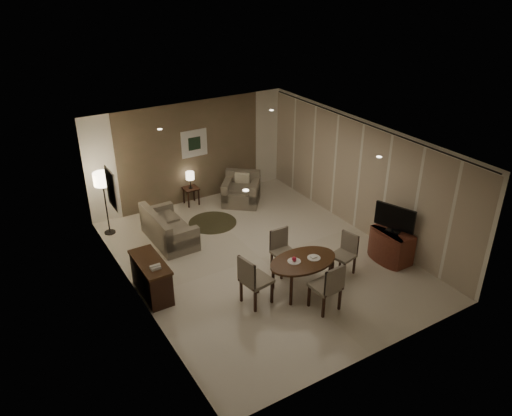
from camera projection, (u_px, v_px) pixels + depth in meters
room_shell at (251, 196)px, 10.67m from camera, size 5.50×7.00×2.70m
taupe_accent at (191, 153)px, 13.02m from camera, size 3.96×0.03×2.70m
curtain_wall at (359, 178)px, 11.62m from camera, size 0.08×6.70×2.58m
curtain_rod at (364, 123)px, 11.02m from camera, size 0.03×6.80×0.03m
art_back_frame at (194, 143)px, 12.94m from camera, size 0.72×0.03×0.72m
art_back_canvas at (194, 144)px, 12.92m from camera, size 0.34×0.01×0.34m
art_left_frame at (111, 189)px, 9.79m from camera, size 0.03×0.60×0.80m
art_left_canvas at (112, 189)px, 9.80m from camera, size 0.01×0.46×0.64m
downlight_nl at (246, 190)px, 7.74m from camera, size 0.10×0.10×0.01m
downlight_nr at (379, 157)px, 9.03m from camera, size 0.10×0.10×0.01m
downlight_fl at (160, 129)px, 10.49m from camera, size 0.10×0.10×0.01m
downlight_fr at (271, 110)px, 11.78m from camera, size 0.10×0.10×0.01m
console_desk at (152, 278)px, 9.65m from camera, size 0.48×1.20×0.75m
telephone at (155, 267)px, 9.23m from camera, size 0.20×0.14×0.09m
tv_cabinet at (391, 245)px, 10.78m from camera, size 0.48×0.90×0.70m
flat_tv at (395, 218)px, 10.47m from camera, size 0.36×0.85×0.60m
dining_table at (302, 274)px, 9.82m from camera, size 1.42×0.89×0.67m
chair_near at (325, 286)px, 9.20m from camera, size 0.52×0.52×1.01m
chair_far at (284, 253)px, 10.29m from camera, size 0.45×0.45×0.93m
chair_left at (257, 279)px, 9.35m from camera, size 0.58×0.58×1.04m
chair_right at (343, 255)px, 10.25m from camera, size 0.51×0.51×0.88m
plate_a at (294, 261)px, 9.62m from camera, size 0.26×0.26×0.02m
plate_b at (314, 258)px, 9.73m from camera, size 0.26×0.26×0.02m
fruit_apple at (294, 259)px, 9.60m from camera, size 0.09×0.09×0.09m
napkin at (314, 257)px, 9.72m from camera, size 0.12×0.08×0.03m
round_rug at (213, 222)px, 12.43m from camera, size 1.19×1.19×0.01m
sofa at (169, 226)px, 11.50m from camera, size 1.62×0.84×0.76m
armchair at (241, 189)px, 13.24m from camera, size 1.27×1.26×0.82m
side_table at (191, 196)px, 13.27m from camera, size 0.37×0.37×0.48m
table_lamp at (190, 179)px, 13.05m from camera, size 0.22×0.22×0.50m
floor_lamp at (106, 204)px, 11.63m from camera, size 0.39×0.39×1.56m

